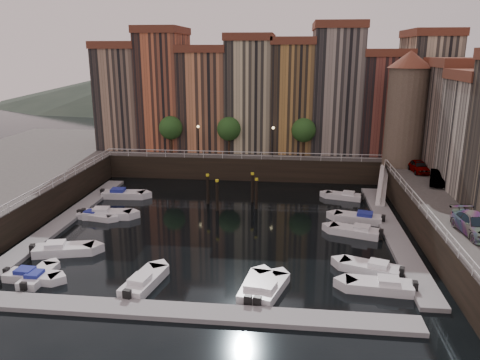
# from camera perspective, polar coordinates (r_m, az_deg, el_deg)

# --- Properties ---
(ground) EXTENTS (200.00, 200.00, 0.00)m
(ground) POSITION_cam_1_polar(r_m,az_deg,el_deg) (47.22, -1.85, -5.29)
(ground) COLOR black
(ground) RESTS_ON ground
(quay_far) EXTENTS (80.00, 20.00, 3.00)m
(quay_far) POSITION_cam_1_polar(r_m,az_deg,el_deg) (71.62, 1.07, 3.19)
(quay_far) COLOR black
(quay_far) RESTS_ON ground
(dock_left) EXTENTS (2.00, 28.00, 0.35)m
(dock_left) POSITION_cam_1_polar(r_m,az_deg,el_deg) (51.05, -20.39, -4.46)
(dock_left) COLOR gray
(dock_left) RESTS_ON ground
(dock_right) EXTENTS (2.00, 28.00, 0.35)m
(dock_right) POSITION_cam_1_polar(r_m,az_deg,el_deg) (46.84, 18.10, -6.03)
(dock_right) COLOR gray
(dock_right) RESTS_ON ground
(dock_near) EXTENTS (30.00, 2.00, 0.35)m
(dock_near) POSITION_cam_1_polar(r_m,az_deg,el_deg) (32.05, -6.30, -15.73)
(dock_near) COLOR gray
(dock_near) RESTS_ON ground
(mountains) EXTENTS (145.00, 100.00, 18.00)m
(mountains) POSITION_cam_1_polar(r_m,az_deg,el_deg) (154.02, 4.68, 12.13)
(mountains) COLOR #2D382D
(mountains) RESTS_ON ground
(far_terrace) EXTENTS (48.70, 10.30, 17.50)m
(far_terrace) POSITION_cam_1_polar(r_m,az_deg,el_deg) (67.51, 3.76, 10.53)
(far_terrace) COLOR #9A7A62
(far_terrace) RESTS_ON quay_far
(corner_tower) EXTENTS (5.20, 5.20, 13.80)m
(corner_tower) POSITION_cam_1_polar(r_m,az_deg,el_deg) (60.13, 19.60, 8.35)
(corner_tower) COLOR #6B5B4C
(corner_tower) RESTS_ON quay_right
(promenade_trees) EXTENTS (21.20, 3.20, 5.20)m
(promenade_trees) POSITION_cam_1_polar(r_m,az_deg,el_deg) (63.19, -0.77, 6.23)
(promenade_trees) COLOR black
(promenade_trees) RESTS_ON quay_far
(street_lamps) EXTENTS (10.36, 0.36, 4.18)m
(street_lamps) POSITION_cam_1_polar(r_m,az_deg,el_deg) (62.29, -0.57, 5.45)
(street_lamps) COLOR black
(street_lamps) RESTS_ON quay_far
(railings) EXTENTS (36.08, 34.04, 0.52)m
(railings) POSITION_cam_1_polar(r_m,az_deg,el_deg) (50.68, -1.11, 0.67)
(railings) COLOR white
(railings) RESTS_ON ground
(gangway) EXTENTS (2.78, 8.32, 3.73)m
(gangway) POSITION_cam_1_polar(r_m,az_deg,el_deg) (56.73, 16.99, -0.36)
(gangway) COLOR white
(gangway) RESTS_ON ground
(mooring_pilings) EXTENTS (5.94, 3.70, 3.78)m
(mooring_pilings) POSITION_cam_1_polar(r_m,az_deg,el_deg) (51.77, -0.80, -1.46)
(mooring_pilings) COLOR black
(mooring_pilings) RESTS_ON ground
(boat_left_0) EXTENTS (4.39, 1.86, 1.00)m
(boat_left_0) POSITION_cam_1_polar(r_m,az_deg,el_deg) (39.26, -24.14, -10.66)
(boat_left_0) COLOR silver
(boat_left_0) RESTS_ON ground
(boat_left_1) EXTENTS (5.31, 3.02, 1.19)m
(boat_left_1) POSITION_cam_1_polar(r_m,az_deg,el_deg) (42.99, -20.83, -7.92)
(boat_left_1) COLOR silver
(boat_left_1) RESTS_ON ground
(boat_left_2) EXTENTS (4.20, 2.25, 0.94)m
(boat_left_2) POSITION_cam_1_polar(r_m,az_deg,el_deg) (50.53, -17.26, -4.21)
(boat_left_2) COLOR silver
(boat_left_2) RESTS_ON ground
(boat_left_3) EXTENTS (5.24, 2.40, 1.18)m
(boat_left_3) POSITION_cam_1_polar(r_m,az_deg,el_deg) (50.50, -15.95, -4.02)
(boat_left_3) COLOR silver
(boat_left_3) RESTS_ON ground
(boat_left_4) EXTENTS (5.23, 2.16, 1.19)m
(boat_left_4) POSITION_cam_1_polar(r_m,az_deg,el_deg) (56.88, -14.11, -1.69)
(boat_left_4) COLOR silver
(boat_left_4) RESTS_ON ground
(boat_right_0) EXTENTS (5.06, 2.18, 1.15)m
(boat_right_0) POSITION_cam_1_polar(r_m,az_deg,el_deg) (35.97, 16.78, -12.27)
(boat_right_0) COLOR silver
(boat_right_0) RESTS_ON ground
(boat_right_1) EXTENTS (4.90, 3.24, 1.11)m
(boat_right_1) POSITION_cam_1_polar(r_m,az_deg,el_deg) (38.49, 15.74, -10.30)
(boat_right_1) COLOR silver
(boat_right_1) RESTS_ON ground
(boat_right_2) EXTENTS (4.96, 3.12, 1.11)m
(boat_right_2) POSITION_cam_1_polar(r_m,az_deg,el_deg) (45.46, 13.96, -6.09)
(boat_right_2) COLOR silver
(boat_right_2) RESTS_ON ground
(boat_right_3) EXTENTS (5.09, 2.86, 1.14)m
(boat_right_3) POSITION_cam_1_polar(r_m,az_deg,el_deg) (49.04, 14.35, -4.50)
(boat_right_3) COLOR silver
(boat_right_3) RESTS_ON ground
(boat_right_4) EXTENTS (4.45, 2.59, 1.00)m
(boat_right_4) POSITION_cam_1_polar(r_m,az_deg,el_deg) (56.05, 12.63, -1.92)
(boat_right_4) COLOR silver
(boat_right_4) RESTS_ON ground
(boat_near_0) EXTENTS (1.52, 4.08, 0.94)m
(boat_near_0) POSITION_cam_1_polar(r_m,az_deg,el_deg) (39.12, -23.40, -10.70)
(boat_near_0) COLOR silver
(boat_near_0) RESTS_ON ground
(boat_near_1) EXTENTS (2.64, 5.14, 1.15)m
(boat_near_1) POSITION_cam_1_polar(r_m,az_deg,el_deg) (35.75, -11.67, -12.07)
(boat_near_1) COLOR silver
(boat_near_1) RESTS_ON ground
(boat_near_2) EXTENTS (2.35, 4.86, 1.09)m
(boat_near_2) POSITION_cam_1_polar(r_m,az_deg,el_deg) (34.39, 1.86, -12.94)
(boat_near_2) COLOR silver
(boat_near_2) RESTS_ON ground
(boat_near_3) EXTENTS (2.94, 4.83, 1.08)m
(boat_near_3) POSITION_cam_1_polar(r_m,az_deg,el_deg) (34.21, 3.51, -13.13)
(boat_near_3) COLOR silver
(boat_near_3) RESTS_ON ground
(car_a) EXTENTS (1.95, 4.23, 1.41)m
(car_a) POSITION_cam_1_polar(r_m,az_deg,el_deg) (58.05, 20.95, 1.46)
(car_a) COLOR gray
(car_a) RESTS_ON quay_right
(car_b) EXTENTS (2.70, 4.67, 1.46)m
(car_b) POSITION_cam_1_polar(r_m,az_deg,el_deg) (53.64, 22.97, 0.19)
(car_b) COLOR gray
(car_b) RESTS_ON quay_right
(car_c) EXTENTS (2.77, 5.55, 1.55)m
(car_c) POSITION_cam_1_polar(r_m,az_deg,el_deg) (40.31, 26.77, -5.01)
(car_c) COLOR gray
(car_c) RESTS_ON quay_right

